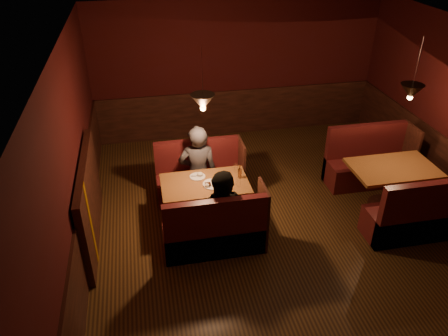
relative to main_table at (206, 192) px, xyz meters
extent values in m
cube|color=#312012|center=(1.18, -0.46, -0.56)|extent=(6.00, 7.00, 0.01)
cube|color=#392018|center=(1.18, -0.46, 2.35)|extent=(6.00, 7.00, 0.01)
cube|color=#370C0A|center=(1.18, 3.05, 0.90)|extent=(6.00, 0.01, 2.90)
cube|color=#370C0A|center=(-1.82, -0.46, 0.90)|extent=(0.01, 7.00, 2.90)
cube|color=black|center=(1.18, 3.02, -0.05)|extent=(6.00, 0.04, 1.00)
cube|color=black|center=(-1.80, -0.46, -0.05)|extent=(0.04, 7.00, 1.00)
cube|color=black|center=(-1.74, -0.06, 0.10)|extent=(0.10, 2.20, 1.30)
cube|color=#AB720F|center=(-1.69, -0.61, 0.10)|extent=(0.01, 0.12, 1.30)
cylinder|color=#333333|center=(-0.02, 0.00, 1.90)|extent=(0.01, 0.01, 0.80)
cone|color=black|center=(-0.02, 0.00, 1.50)|extent=(0.34, 0.34, 0.22)
sphere|color=#FFBF72|center=(-0.02, 0.00, 1.41)|extent=(0.08, 0.08, 0.08)
cylinder|color=#333333|center=(3.03, -0.21, 1.90)|extent=(0.01, 0.01, 0.80)
cone|color=black|center=(3.03, -0.21, 1.50)|extent=(0.34, 0.34, 0.22)
sphere|color=#FFBF72|center=(3.03, -0.21, 1.41)|extent=(0.08, 0.08, 0.08)
cube|color=brown|center=(-0.02, 0.00, 0.14)|extent=(1.34, 0.82, 0.05)
cylinder|color=black|center=(-0.02, 0.00, -0.22)|extent=(0.13, 0.13, 0.67)
cylinder|color=black|center=(-0.02, 0.00, -0.54)|extent=(0.54, 0.54, 0.04)
cylinder|color=silver|center=(0.08, -0.08, 0.17)|extent=(0.27, 0.27, 0.02)
cube|color=black|center=(0.01, -0.11, 0.20)|extent=(0.09, 0.08, 0.03)
ellipsoid|color=silver|center=(0.00, -0.14, 0.21)|extent=(0.07, 0.07, 0.05)
cube|color=tan|center=(0.11, -0.15, 0.20)|extent=(0.08, 0.08, 0.03)
cylinder|color=silver|center=(-0.01, -0.15, 0.19)|extent=(0.10, 0.09, 0.01)
cylinder|color=silver|center=(-0.10, 0.19, 0.17)|extent=(0.25, 0.25, 0.01)
ellipsoid|color=beige|center=(-0.06, 0.20, 0.21)|extent=(0.10, 0.10, 0.05)
cube|color=silver|center=(-0.12, 0.18, 0.18)|extent=(0.19, 0.04, 0.00)
cylinder|color=white|center=(0.24, 0.03, 0.21)|extent=(0.05, 0.05, 0.08)
cylinder|color=white|center=(0.52, 0.22, 0.24)|extent=(0.07, 0.07, 0.14)
cylinder|color=white|center=(0.47, -0.20, 0.24)|extent=(0.07, 0.07, 0.14)
cylinder|color=#47230F|center=(0.54, 0.04, 0.24)|extent=(0.06, 0.06, 0.15)
cylinder|color=#47230F|center=(0.54, 0.04, 0.35)|extent=(0.02, 0.02, 0.07)
ellipsoid|color=white|center=(0.34, -0.15, 0.19)|extent=(0.11, 0.11, 0.04)
cube|color=#481512|center=(-0.02, 0.69, -0.34)|extent=(1.44, 0.53, 0.43)
cube|color=#481512|center=(-0.02, 0.90, -0.05)|extent=(1.44, 0.12, 1.01)
cube|color=black|center=(0.72, 0.69, -0.05)|extent=(0.04, 0.53, 1.01)
cube|color=#481512|center=(-0.02, -0.70, -0.34)|extent=(1.44, 0.53, 0.43)
cube|color=#481512|center=(-0.02, -0.90, -0.05)|extent=(1.44, 0.12, 1.01)
cube|color=black|center=(0.72, -0.70, -0.05)|extent=(0.04, 0.53, 1.01)
cube|color=brown|center=(3.03, -0.21, 0.19)|extent=(1.36, 0.87, 0.05)
cylinder|color=black|center=(3.03, -0.21, -0.20)|extent=(0.14, 0.14, 0.72)
cylinder|color=black|center=(3.03, -0.21, -0.53)|extent=(0.57, 0.57, 0.04)
cube|color=#481512|center=(3.03, 0.53, -0.32)|extent=(1.47, 0.56, 0.46)
cube|color=#481512|center=(3.03, 0.75, -0.02)|extent=(1.47, 0.12, 1.08)
cube|color=black|center=(3.79, 0.53, -0.02)|extent=(0.04, 0.56, 1.08)
cube|color=#481512|center=(3.03, -0.95, -0.32)|extent=(1.47, 0.56, 0.46)
cube|color=#481512|center=(3.03, -1.17, -0.02)|extent=(1.47, 0.12, 1.08)
imported|color=#343339|center=(-0.04, 0.57, 0.33)|extent=(0.68, 0.48, 1.76)
imported|color=black|center=(0.17, -0.70, 0.25)|extent=(0.93, 0.81, 1.62)
camera|label=1|loc=(-0.84, -5.58, 3.81)|focal=35.00mm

